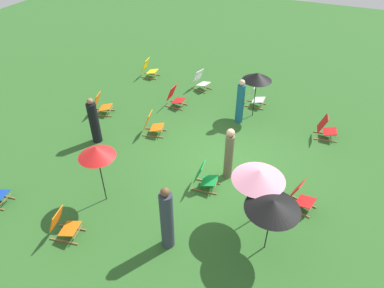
{
  "coord_description": "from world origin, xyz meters",
  "views": [
    {
      "loc": [
        -7.97,
        -2.27,
        7.13
      ],
      "look_at": [
        0.0,
        1.2,
        0.5
      ],
      "focal_mm": 32.36,
      "sensor_mm": 36.0,
      "label": 1
    }
  ],
  "objects_px": {
    "deckchair_3": "(255,97)",
    "deckchair_9": "(63,225)",
    "umbrella_2": "(96,152)",
    "deckchair_5": "(300,196)",
    "umbrella_0": "(273,205)",
    "person_1": "(167,219)",
    "person_2": "(229,154)",
    "deckchair_10": "(101,105)",
    "deckchair_6": "(149,69)",
    "umbrella_1": "(259,175)",
    "deckchair_7": "(175,97)",
    "person_0": "(240,102)",
    "deckchair_4": "(152,124)",
    "deckchair_1": "(204,177)",
    "deckchair_2": "(326,128)",
    "deckchair_8": "(201,81)",
    "person_3": "(94,122)",
    "umbrella_3": "(257,77)"
  },
  "relations": [
    {
      "from": "umbrella_1",
      "to": "person_1",
      "type": "height_order",
      "value": "person_1"
    },
    {
      "from": "deckchair_6",
      "to": "umbrella_2",
      "type": "xyz_separation_m",
      "value": [
        -7.21,
        -2.64,
        1.33
      ]
    },
    {
      "from": "person_2",
      "to": "deckchair_10",
      "type": "bearing_deg",
      "value": 172.76
    },
    {
      "from": "deckchair_9",
      "to": "umbrella_1",
      "type": "height_order",
      "value": "umbrella_1"
    },
    {
      "from": "umbrella_1",
      "to": "person_1",
      "type": "relative_size",
      "value": 0.92
    },
    {
      "from": "deckchair_1",
      "to": "person_0",
      "type": "relative_size",
      "value": 0.49
    },
    {
      "from": "deckchair_5",
      "to": "deckchair_6",
      "type": "distance_m",
      "value": 9.29
    },
    {
      "from": "umbrella_0",
      "to": "person_2",
      "type": "relative_size",
      "value": 0.95
    },
    {
      "from": "deckchair_3",
      "to": "deckchair_9",
      "type": "relative_size",
      "value": 1.0
    },
    {
      "from": "deckchair_1",
      "to": "deckchair_9",
      "type": "relative_size",
      "value": 1.0
    },
    {
      "from": "umbrella_3",
      "to": "deckchair_9",
      "type": "bearing_deg",
      "value": 159.04
    },
    {
      "from": "deckchair_10",
      "to": "person_2",
      "type": "relative_size",
      "value": 0.5
    },
    {
      "from": "deckchair_9",
      "to": "person_2",
      "type": "height_order",
      "value": "person_2"
    },
    {
      "from": "umbrella_0",
      "to": "umbrella_3",
      "type": "bearing_deg",
      "value": 18.41
    },
    {
      "from": "deckchair_4",
      "to": "deckchair_5",
      "type": "distance_m",
      "value": 5.51
    },
    {
      "from": "umbrella_0",
      "to": "umbrella_3",
      "type": "distance_m",
      "value": 5.99
    },
    {
      "from": "deckchair_3",
      "to": "person_1",
      "type": "relative_size",
      "value": 0.44
    },
    {
      "from": "person_3",
      "to": "deckchair_7",
      "type": "bearing_deg",
      "value": 41.09
    },
    {
      "from": "umbrella_1",
      "to": "person_0",
      "type": "xyz_separation_m",
      "value": [
        4.37,
        1.75,
        -0.79
      ]
    },
    {
      "from": "deckchair_9",
      "to": "deckchair_10",
      "type": "xyz_separation_m",
      "value": [
        5.16,
        2.54,
        0.0
      ]
    },
    {
      "from": "deckchair_6",
      "to": "umbrella_0",
      "type": "height_order",
      "value": "umbrella_0"
    },
    {
      "from": "umbrella_1",
      "to": "umbrella_2",
      "type": "xyz_separation_m",
      "value": [
        -0.9,
        3.96,
        0.1
      ]
    },
    {
      "from": "deckchair_4",
      "to": "person_3",
      "type": "xyz_separation_m",
      "value": [
        -1.15,
        1.53,
        0.41
      ]
    },
    {
      "from": "person_1",
      "to": "umbrella_1",
      "type": "bearing_deg",
      "value": -94.12
    },
    {
      "from": "umbrella_1",
      "to": "person_0",
      "type": "relative_size",
      "value": 1.02
    },
    {
      "from": "deckchair_2",
      "to": "deckchair_3",
      "type": "distance_m",
      "value": 3.03
    },
    {
      "from": "umbrella_0",
      "to": "deckchair_5",
      "type": "bearing_deg",
      "value": -16.87
    },
    {
      "from": "umbrella_1",
      "to": "person_0",
      "type": "height_order",
      "value": "umbrella_1"
    },
    {
      "from": "deckchair_4",
      "to": "deckchair_9",
      "type": "bearing_deg",
      "value": 167.87
    },
    {
      "from": "umbrella_0",
      "to": "person_1",
      "type": "xyz_separation_m",
      "value": [
        -0.84,
        2.2,
        -0.61
      ]
    },
    {
      "from": "deckchair_4",
      "to": "umbrella_1",
      "type": "height_order",
      "value": "umbrella_1"
    },
    {
      "from": "deckchair_2",
      "to": "umbrella_0",
      "type": "xyz_separation_m",
      "value": [
        -5.32,
        0.76,
        1.13
      ]
    },
    {
      "from": "deckchair_1",
      "to": "deckchair_6",
      "type": "relative_size",
      "value": 1.0
    },
    {
      "from": "deckchair_6",
      "to": "umbrella_1",
      "type": "distance_m",
      "value": 9.21
    },
    {
      "from": "deckchair_1",
      "to": "deckchair_4",
      "type": "bearing_deg",
      "value": 49.31
    },
    {
      "from": "person_0",
      "to": "person_3",
      "type": "bearing_deg",
      "value": 113.65
    },
    {
      "from": "umbrella_2",
      "to": "person_1",
      "type": "relative_size",
      "value": 0.98
    },
    {
      "from": "umbrella_2",
      "to": "deckchair_5",
      "type": "bearing_deg",
      "value": -69.22
    },
    {
      "from": "deckchair_3",
      "to": "deckchair_8",
      "type": "height_order",
      "value": "same"
    },
    {
      "from": "deckchair_3",
      "to": "person_1",
      "type": "xyz_separation_m",
      "value": [
        -7.29,
        0.15,
        0.53
      ]
    },
    {
      "from": "deckchair_8",
      "to": "person_1",
      "type": "distance_m",
      "value": 8.08
    },
    {
      "from": "umbrella_2",
      "to": "deckchair_7",
      "type": "bearing_deg",
      "value": 4.61
    },
    {
      "from": "deckchair_3",
      "to": "umbrella_3",
      "type": "distance_m",
      "value": 1.48
    },
    {
      "from": "umbrella_3",
      "to": "person_2",
      "type": "xyz_separation_m",
      "value": [
        -3.6,
        -0.22,
        -0.77
      ]
    },
    {
      "from": "deckchair_1",
      "to": "person_2",
      "type": "distance_m",
      "value": 0.98
    },
    {
      "from": "deckchair_4",
      "to": "umbrella_0",
      "type": "distance_m",
      "value": 5.85
    },
    {
      "from": "umbrella_0",
      "to": "deckchair_4",
      "type": "bearing_deg",
      "value": 56.82
    },
    {
      "from": "deckchair_10",
      "to": "person_3",
      "type": "bearing_deg",
      "value": -167.02
    },
    {
      "from": "deckchair_4",
      "to": "person_1",
      "type": "relative_size",
      "value": 0.45
    },
    {
      "from": "deckchair_2",
      "to": "deckchair_8",
      "type": "xyz_separation_m",
      "value": [
        1.56,
        5.29,
        0.0
      ]
    }
  ]
}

